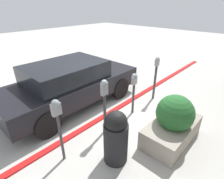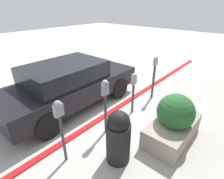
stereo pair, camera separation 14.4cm
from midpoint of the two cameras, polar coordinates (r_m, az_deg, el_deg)
name	(u,v)px [view 1 (the left image)]	position (r m, az deg, el deg)	size (l,w,h in m)	color
ground_plane	(109,116)	(5.36, -0.12, -8.57)	(40.00, 40.00, 0.00)	beige
curb_strip	(107,114)	(5.40, -0.75, -8.07)	(14.68, 0.16, 0.04)	red
parking_meter_nearest	(58,118)	(3.55, -16.23, -8.86)	(0.18, 0.16, 1.48)	#38383D
parking_meter_second	(104,98)	(4.22, -1.50, -2.64)	(0.18, 0.15, 1.49)	#38383D
parking_meter_middle	(134,86)	(5.12, 7.97, 1.02)	(0.18, 0.15, 1.30)	#38383D
parking_meter_fourth	(156,73)	(6.09, 14.78, 5.17)	(0.16, 0.14, 1.52)	#38383D
planter_box	(173,123)	(4.50, 20.21, -10.15)	(1.64, 0.87, 1.22)	#A39989
parked_car_front	(71,83)	(5.70, -12.67, 2.06)	(4.49, 1.91, 1.47)	black
trash_bin	(116,137)	(3.70, 2.40, -15.24)	(0.51, 0.51, 1.22)	black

